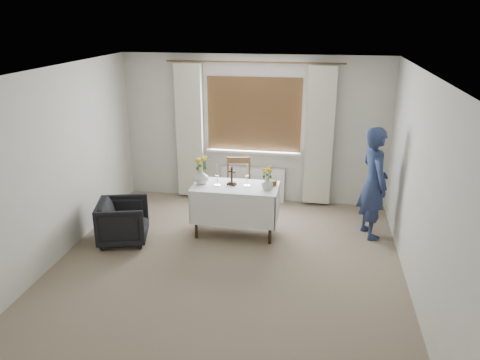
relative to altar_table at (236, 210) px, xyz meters
name	(u,v)px	position (x,y,z in m)	size (l,w,h in m)	color
ground	(226,270)	(0.06, -1.06, -0.38)	(5.00, 5.00, 0.00)	#806A58
altar_table	(236,210)	(0.00, 0.00, 0.00)	(1.24, 0.64, 0.76)	white
wooden_chair	(239,186)	(-0.09, 0.83, 0.07)	(0.41, 0.41, 0.90)	brown
armchair	(123,221)	(-1.54, -0.51, -0.07)	(0.67, 0.69, 0.62)	black
person	(374,183)	(1.96, 0.30, 0.44)	(0.60, 0.39, 1.64)	navy
radiator	(253,184)	(0.06, 1.36, -0.08)	(1.10, 0.10, 0.60)	silver
wooden_cross	(232,176)	(-0.06, 0.04, 0.52)	(0.13, 0.09, 0.27)	black
candlestick_left	(217,175)	(-0.26, -0.02, 0.54)	(0.09, 0.09, 0.31)	silver
candlestick_right	(247,175)	(0.16, 0.03, 0.54)	(0.09, 0.09, 0.32)	silver
flower_vase_left	(201,177)	(-0.51, 0.01, 0.49)	(0.21, 0.21, 0.22)	silver
flower_vase_right	(267,183)	(0.46, -0.05, 0.47)	(0.17, 0.17, 0.17)	silver
wicker_basket	(270,182)	(0.49, 0.14, 0.42)	(0.19, 0.19, 0.07)	brown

